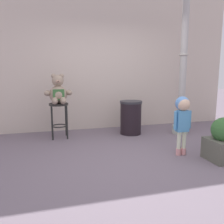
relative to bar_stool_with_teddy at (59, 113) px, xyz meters
The scene contains 8 objects.
ground_plane 1.94m from the bar_stool_with_teddy, 55.42° to the right, with size 24.00×24.00×0.00m, color slate.
building_wall 1.81m from the bar_stool_with_teddy, 35.42° to the left, with size 6.42×0.30×3.55m, color beige.
bar_stool_with_teddy is the anchor object (origin of this frame).
teddy_bear 0.43m from the bar_stool_with_teddy, 90.00° to the right, with size 0.55×0.50×0.59m.
child_walking 2.44m from the bar_stool_with_teddy, 40.21° to the right, with size 0.30×0.24×0.96m.
trash_bin 1.53m from the bar_stool_with_teddy, ahead, with size 0.48×0.48×0.72m.
lamppost 2.68m from the bar_stool_with_teddy, ahead, with size 0.34×0.34×2.93m.
planter_with_shrub 3.05m from the bar_stool_with_teddy, 39.87° to the right, with size 0.45×0.45×0.67m.
Camera 1 is at (-1.30, -3.34, 1.36)m, focal length 38.25 mm.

